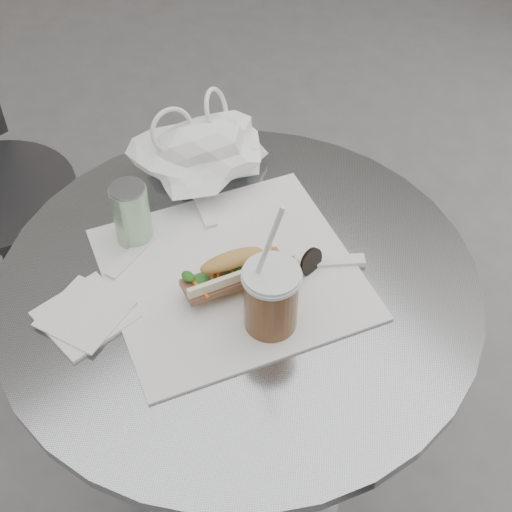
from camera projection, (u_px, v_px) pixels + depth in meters
cafe_table at (241, 376)px, 1.32m from camera, size 0.76×0.76×0.74m
sandwich_paper at (231, 273)px, 1.12m from camera, size 0.47×0.45×0.00m
banh_mi at (234, 273)px, 1.08m from camera, size 0.21×0.12×0.07m
iced_coffee at (271, 298)px, 1.01m from camera, size 0.09×0.09×0.25m
sunglasses at (298, 272)px, 1.10m from camera, size 0.10×0.03×0.05m
plastic_bag at (204, 154)px, 1.24m from camera, size 0.26×0.23×0.11m
napkin_stack at (85, 315)px, 1.06m from camera, size 0.14×0.14×0.01m
drink_can at (132, 214)px, 1.13m from camera, size 0.06×0.06×0.11m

